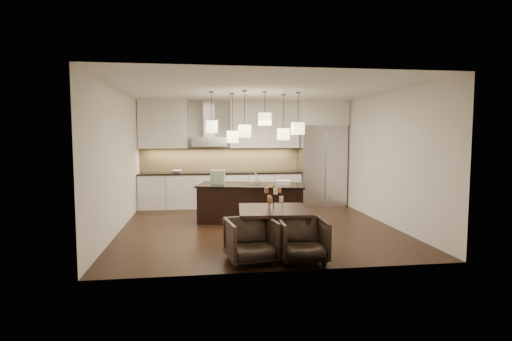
{
  "coord_description": "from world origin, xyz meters",
  "views": [
    {
      "loc": [
        -1.15,
        -8.06,
        1.89
      ],
      "look_at": [
        0.0,
        0.2,
        1.15
      ],
      "focal_mm": 28.0,
      "sensor_mm": 36.0,
      "label": 1
    }
  ],
  "objects": [
    {
      "name": "refrigerator",
      "position": [
        2.1,
        2.38,
        1.07
      ],
      "size": [
        1.2,
        0.72,
        2.15
      ],
      "primitive_type": "cube",
      "color": "#B7B7BA",
      "rests_on": "floor"
    },
    {
      "name": "candle_f",
      "position": [
        0.04,
        -1.77,
        0.98
      ],
      "size": [
        0.07,
        0.07,
        0.09
      ],
      "primitive_type": "cylinder",
      "rotation": [
        0.0,
        0.0,
        -0.08
      ],
      "color": "beige",
      "rests_on": "candelabra"
    },
    {
      "name": "fridge_panel",
      "position": [
        2.1,
        2.38,
        2.47
      ],
      "size": [
        1.26,
        0.72,
        0.65
      ],
      "primitive_type": "cube",
      "color": "silver",
      "rests_on": "refrigerator"
    },
    {
      "name": "pendant_d",
      "position": [
        0.7,
        0.78,
        1.91
      ],
      "size": [
        0.24,
        0.24,
        0.26
      ],
      "primitive_type": "cube",
      "color": "beige",
      "rests_on": "ceiling"
    },
    {
      "name": "fruit_bowl",
      "position": [
        -1.77,
        2.38,
        0.95
      ],
      "size": [
        0.3,
        0.3,
        0.06
      ],
      "primitive_type": "imported",
      "rotation": [
        0.0,
        0.0,
        -0.15
      ],
      "color": "silver",
      "rests_on": "countertop"
    },
    {
      "name": "wall_left",
      "position": [
        -2.76,
        0.0,
        1.4
      ],
      "size": [
        0.02,
        5.5,
        2.8
      ],
      "primitive_type": "cube",
      "color": "silver",
      "rests_on": "ground"
    },
    {
      "name": "pendant_c",
      "position": [
        0.2,
        0.31,
        2.23
      ],
      "size": [
        0.24,
        0.24,
        0.26
      ],
      "primitive_type": "cube",
      "color": "beige",
      "rests_on": "ceiling"
    },
    {
      "name": "candle_b",
      "position": [
        -0.02,
        -1.54,
        0.84
      ],
      "size": [
        0.07,
        0.07,
        0.09
      ],
      "primitive_type": "cylinder",
      "rotation": [
        0.0,
        0.0,
        -0.08
      ],
      "color": "#DC6346",
      "rests_on": "candelabra"
    },
    {
      "name": "wall_front",
      "position": [
        0.0,
        -2.76,
        1.4
      ],
      "size": [
        5.5,
        0.02,
        2.8
      ],
      "primitive_type": "cube",
      "color": "silver",
      "rests_on": "ground"
    },
    {
      "name": "floor",
      "position": [
        0.0,
        0.0,
        -0.01
      ],
      "size": [
        5.5,
        5.5,
        0.02
      ],
      "primitive_type": "cube",
      "color": "black",
      "rests_on": "ground"
    },
    {
      "name": "pendant_a",
      "position": [
        -0.91,
        0.46,
        2.07
      ],
      "size": [
        0.24,
        0.24,
        0.26
      ],
      "primitive_type": "cube",
      "color": "beige",
      "rests_on": "ceiling"
    },
    {
      "name": "pendant_b",
      "position": [
        -0.45,
        0.69,
        1.85
      ],
      "size": [
        0.24,
        0.24,
        0.26
      ],
      "primitive_type": "cube",
      "color": "beige",
      "rests_on": "ceiling"
    },
    {
      "name": "armchair_left",
      "position": [
        -0.42,
        -2.29,
        0.33
      ],
      "size": [
        0.8,
        0.82,
        0.66
      ],
      "primitive_type": "imported",
      "rotation": [
        0.0,
        0.0,
        0.15
      ],
      "color": "black",
      "rests_on": "floor"
    },
    {
      "name": "wall_back",
      "position": [
        0.0,
        2.76,
        1.4
      ],
      "size": [
        5.5,
        0.02,
        2.8
      ],
      "primitive_type": "cube",
      "color": "silver",
      "rests_on": "ground"
    },
    {
      "name": "tote_bag",
      "position": [
        -0.78,
        0.69,
        0.97
      ],
      "size": [
        0.33,
        0.23,
        0.3
      ],
      "primitive_type": "cube",
      "rotation": [
        0.0,
        0.0,
        -0.25
      ],
      "color": "#196030",
      "rests_on": "island_top"
    },
    {
      "name": "candle_d",
      "position": [
        0.14,
        -1.58,
        0.98
      ],
      "size": [
        0.07,
        0.07,
        0.09
      ],
      "primitive_type": "cylinder",
      "rotation": [
        0.0,
        0.0,
        -0.08
      ],
      "color": "#DC6346",
      "rests_on": "candelabra"
    },
    {
      "name": "countertop",
      "position": [
        -0.62,
        2.43,
        0.9
      ],
      "size": [
        4.21,
        0.66,
        0.04
      ],
      "primitive_type": "cube",
      "color": "black",
      "rests_on": "lower_cabinets"
    },
    {
      "name": "candle_c",
      "position": [
        -0.04,
        -1.75,
        0.84
      ],
      "size": [
        0.07,
        0.07,
        0.09
      ],
      "primitive_type": "cylinder",
      "rotation": [
        0.0,
        0.0,
        -0.08
      ],
      "color": "brown",
      "rests_on": "candelabra"
    },
    {
      "name": "backsplash",
      "position": [
        -0.62,
        2.73,
        1.24
      ],
      "size": [
        4.21,
        0.02,
        0.63
      ],
      "primitive_type": "cube",
      "color": "tan",
      "rests_on": "countertop"
    },
    {
      "name": "candle_a",
      "position": [
        0.16,
        -1.66,
        0.84
      ],
      "size": [
        0.07,
        0.07,
        0.09
      ],
      "primitive_type": "cylinder",
      "rotation": [
        0.0,
        0.0,
        -0.08
      ],
      "color": "beige",
      "rests_on": "candelabra"
    },
    {
      "name": "pendant_e",
      "position": [
        0.93,
        0.35,
        2.03
      ],
      "size": [
        0.24,
        0.24,
        0.26
      ],
      "primitive_type": "cube",
      "color": "beige",
      "rests_on": "ceiling"
    },
    {
      "name": "dining_table",
      "position": [
        0.03,
        -1.65,
        0.34
      ],
      "size": [
        1.22,
        1.22,
        0.68
      ],
      "primitive_type": null,
      "rotation": [
        0.0,
        0.0,
        -0.08
      ],
      "color": "black",
      "rests_on": "floor"
    },
    {
      "name": "island_body",
      "position": [
        -0.05,
        0.51,
        0.39
      ],
      "size": [
        2.38,
        1.41,
        0.79
      ],
      "primitive_type": "cube",
      "rotation": [
        0.0,
        0.0,
        -0.25
      ],
      "color": "black",
      "rests_on": "floor"
    },
    {
      "name": "hood_chimney",
      "position": [
        -0.93,
        2.59,
        2.32
      ],
      "size": [
        0.3,
        0.28,
        0.96
      ],
      "primitive_type": "cube",
      "color": "#B7B7BA",
      "rests_on": "hood_canopy"
    },
    {
      "name": "candle_e",
      "position": [
        -0.08,
        -1.62,
        0.98
      ],
      "size": [
        0.07,
        0.07,
        0.09
      ],
      "primitive_type": "cylinder",
      "rotation": [
        0.0,
        0.0,
        -0.08
      ],
      "color": "brown",
      "rests_on": "candelabra"
    },
    {
      "name": "upper_cab_right",
      "position": [
        0.55,
        2.57,
        2.17
      ],
      "size": [
        1.85,
        0.35,
        1.25
      ],
      "primitive_type": "cube",
      "color": "silver",
      "rests_on": "wall_back"
    },
    {
      "name": "ceiling",
      "position": [
        0.0,
        0.0,
        2.81
      ],
      "size": [
        5.5,
        5.5,
        0.02
      ],
      "primitive_type": "cube",
      "color": "white",
      "rests_on": "wall_back"
    },
    {
      "name": "food_container",
      "position": [
        0.62,
        0.38,
        0.87
      ],
      "size": [
        0.35,
        0.28,
        0.09
      ],
      "primitive_type": "cube",
      "rotation": [
        0.0,
        0.0,
        -0.25
      ],
      "color": "silver",
      "rests_on": "island_top"
    },
    {
      "name": "upper_cab_left",
      "position": [
        -2.1,
        2.57,
        2.17
      ],
      "size": [
        1.25,
        0.35,
        1.25
      ],
      "primitive_type": "cube",
      "color": "silver",
      "rests_on": "wall_back"
    },
    {
      "name": "candelabra",
      "position": [
        0.03,
        -1.65,
        0.88
      ],
      "size": [
        0.35,
        0.35,
        0.4
      ],
      "primitive_type": null,
      "rotation": [
        0.0,
        0.0,
        -0.08
      ],
      "color": "black",
      "rests_on": "dining_table"
    },
    {
      "name": "faucet",
      "position": [
        0.05,
        0.57,
        0.99
      ],
      "size": [
        0.14,
        0.23,
        0.34
      ],
      "primitive_type": null,
      "rotation": [
        0.0,
        0.0,
        -0.25
      ],
      "color": "silver",
      "rests_on": "island_top"
    },
    {
      "name": "island_top",
      "position": [
        -0.05,
        0.51,
        0.8
      ],
      "size": [
        2.47,
        1.5,
        0.04
      ],
      "primitive_type": "cube",
      "rotation": [
        0.0,
        0.0,
        -0.25
      ],
      "color": "black",
      "rests_on": "island_body"
    },
    {
      "name": "hood_canopy",
      "position": [
        -0.93,
        2.48,
        1.72
      ],
      "size": [
        0.9,
        0.52,
        0.24
      ],
      "primitive_type": "cube",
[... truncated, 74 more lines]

